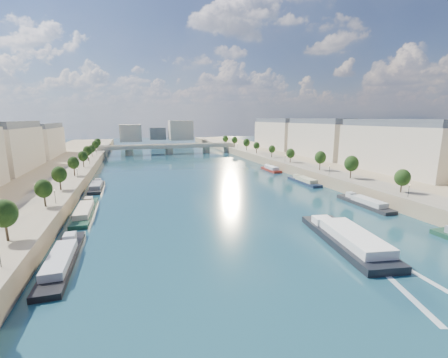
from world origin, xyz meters
TOP-DOWN VIEW (x-y plane):
  - ground at (0.00, 100.00)m, footprint 700.00×700.00m
  - quay_left at (-72.00, 100.00)m, footprint 44.00×520.00m
  - quay_right at (72.00, 100.00)m, footprint 44.00×520.00m
  - pave_left at (-57.00, 100.00)m, footprint 14.00×520.00m
  - pave_right at (57.00, 100.00)m, footprint 14.00×520.00m
  - trees_left at (-55.00, 102.00)m, footprint 4.80×268.80m
  - trees_right at (55.00, 110.00)m, footprint 4.80×268.80m
  - lamps_left at (-52.50, 90.00)m, footprint 0.36×200.36m
  - lamps_right at (52.50, 105.00)m, footprint 0.36×200.36m
  - buildings_right at (85.00, 112.00)m, footprint 16.00×226.00m
  - skyline at (3.19, 319.52)m, footprint 79.00×42.00m
  - bridge at (0.00, 227.85)m, footprint 112.00×12.00m
  - tour_barge at (17.76, 30.26)m, footprint 14.14×32.82m
  - wake at (17.76, 13.77)m, footprint 11.79×26.03m
  - moored_barges_left at (-45.50, 51.21)m, footprint 5.00×154.47m
  - moored_barges_right at (45.50, 51.57)m, footprint 5.00×163.19m

SIDE VIEW (x-z plane):
  - ground at x=0.00m, z-range 0.00..0.00m
  - wake at x=17.76m, z-range 0.00..0.04m
  - moored_barges_left at x=-45.50m, z-range -0.96..2.64m
  - moored_barges_right at x=45.50m, z-range -0.96..2.64m
  - tour_barge at x=17.76m, z-range -0.88..3.43m
  - quay_left at x=-72.00m, z-range 0.00..5.00m
  - quay_right at x=72.00m, z-range 0.00..5.00m
  - pave_left at x=-57.00m, z-range 5.00..5.10m
  - pave_right at x=57.00m, z-range 5.00..5.10m
  - bridge at x=0.00m, z-range 1.01..9.16m
  - lamps_left at x=-52.50m, z-range 5.64..9.92m
  - lamps_right at x=52.50m, z-range 5.64..9.92m
  - trees_left at x=-55.00m, z-range 6.35..14.61m
  - trees_right at x=55.00m, z-range 6.35..14.61m
  - skyline at x=3.19m, z-range 3.66..25.66m
  - buildings_right at x=85.00m, z-range 4.85..28.05m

